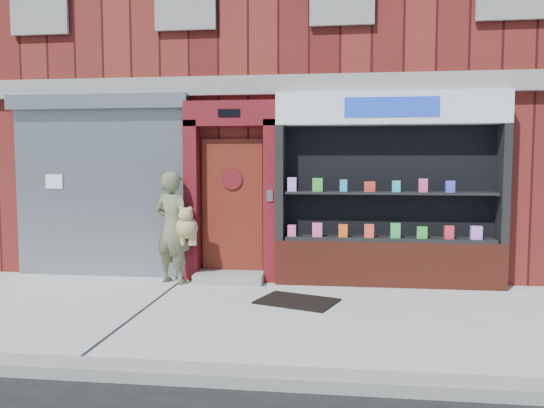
# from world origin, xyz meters

# --- Properties ---
(ground) EXTENTS (80.00, 80.00, 0.00)m
(ground) POSITION_xyz_m (0.00, 0.00, 0.00)
(ground) COLOR #9E9E99
(ground) RESTS_ON ground
(curb) EXTENTS (60.00, 0.30, 0.12)m
(curb) POSITION_xyz_m (0.00, -2.15, 0.06)
(curb) COLOR gray
(curb) RESTS_ON ground
(building) EXTENTS (12.00, 8.16, 8.00)m
(building) POSITION_xyz_m (-0.00, 5.99, 4.00)
(building) COLOR #551613
(building) RESTS_ON ground
(shutter_bay) EXTENTS (3.10, 0.30, 3.04)m
(shutter_bay) POSITION_xyz_m (-3.00, 1.93, 1.72)
(shutter_bay) COLOR gray
(shutter_bay) RESTS_ON ground
(red_door_bay) EXTENTS (1.52, 0.58, 2.90)m
(red_door_bay) POSITION_xyz_m (-0.75, 1.86, 1.46)
(red_door_bay) COLOR #5E1016
(red_door_bay) RESTS_ON ground
(pharmacy_bay) EXTENTS (3.50, 0.41, 3.00)m
(pharmacy_bay) POSITION_xyz_m (1.75, 1.81, 1.37)
(pharmacy_bay) COLOR maroon
(pharmacy_bay) RESTS_ON ground
(woman) EXTENTS (0.81, 0.63, 1.78)m
(woman) POSITION_xyz_m (-1.61, 1.54, 0.90)
(woman) COLOR #606442
(woman) RESTS_ON ground
(doormat) EXTENTS (1.22, 1.03, 0.03)m
(doormat) POSITION_xyz_m (0.42, 0.61, 0.01)
(doormat) COLOR black
(doormat) RESTS_ON ground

